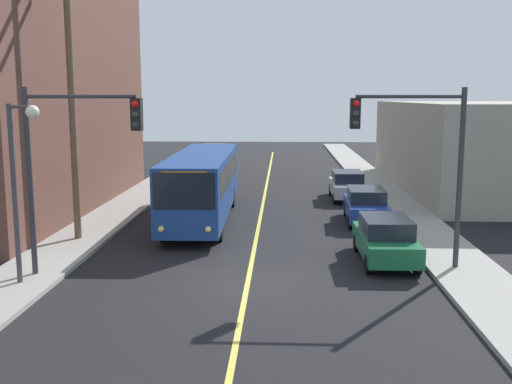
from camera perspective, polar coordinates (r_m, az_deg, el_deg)
ground_plane at (r=19.21m, az=-0.80°, el=-8.64°), size 120.00×120.00×0.00m
sidewalk_left at (r=30.04m, az=-13.59°, el=-2.26°), size 2.50×90.00×0.15m
sidewalk_right at (r=29.50m, az=14.61°, el=-2.50°), size 2.50×90.00×0.15m
lane_stripe_center at (r=33.80m, az=0.71°, el=-0.88°), size 0.16×60.00×0.01m
building_right_warehouse at (r=40.50m, az=21.98°, el=4.03°), size 12.00×19.90×5.50m
city_bus at (r=28.44m, az=-5.10°, el=0.90°), size 2.76×12.19×3.20m
parked_car_green at (r=21.84m, az=12.23°, el=-4.38°), size 1.86×4.42×1.62m
parked_car_blue at (r=28.44m, az=10.44°, el=-1.21°), size 1.95×4.46×1.62m
parked_car_silver at (r=34.70m, az=8.69°, el=0.68°), size 1.83×4.41×1.62m
utility_pole_near at (r=24.89m, az=-17.20°, el=9.51°), size 2.40×0.28×11.08m
traffic_signal_left_corner at (r=19.64m, az=-16.80°, el=4.19°), size 3.75×0.48×6.00m
traffic_signal_right_corner at (r=20.40m, az=14.86°, el=4.44°), size 3.75×0.48×6.00m
street_lamp_left at (r=19.38m, az=-21.56°, el=2.21°), size 0.98×0.40×5.50m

